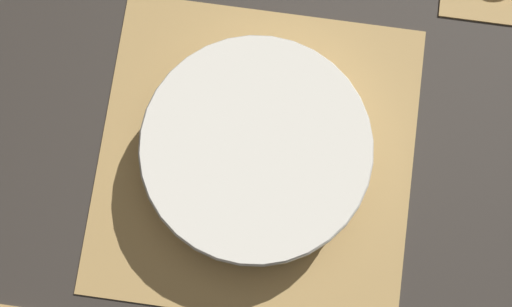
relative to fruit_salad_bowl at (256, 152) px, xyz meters
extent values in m
plane|color=#2D2823|center=(0.00, 0.00, -0.05)|extent=(6.00, 6.00, 0.00)
cube|color=#A8844C|center=(0.00, 0.00, -0.05)|extent=(0.40, 0.40, 0.01)
cube|color=#3D2D19|center=(-0.13, 0.00, -0.04)|extent=(0.01, 0.39, 0.00)
cube|color=#3D2D19|center=(-0.07, 0.00, -0.04)|extent=(0.01, 0.39, 0.00)
cube|color=#3D2D19|center=(0.00, 0.00, -0.04)|extent=(0.01, 0.39, 0.00)
cube|color=#3D2D19|center=(0.07, 0.00, -0.04)|extent=(0.01, 0.39, 0.00)
cube|color=#3D2D19|center=(0.13, 0.00, -0.04)|extent=(0.01, 0.39, 0.00)
cylinder|color=silver|center=(0.00, 0.00, 0.00)|extent=(0.27, 0.27, 0.07)
torus|color=silver|center=(0.00, 0.00, 0.03)|extent=(0.28, 0.28, 0.01)
cylinder|color=#F4EABC|center=(0.03, -0.02, 0.03)|extent=(0.03, 0.03, 0.01)
cylinder|color=#F4EABC|center=(0.09, 0.01, -0.03)|extent=(0.03, 0.03, 0.01)
cylinder|color=#F4EABC|center=(0.04, 0.10, 0.00)|extent=(0.03, 0.03, 0.01)
cylinder|color=#F4EABC|center=(0.10, 0.01, 0.01)|extent=(0.03, 0.03, 0.01)
cylinder|color=#F4EABC|center=(0.04, 0.06, -0.02)|extent=(0.03, 0.03, 0.01)
cylinder|color=#F4EABC|center=(-0.05, -0.10, -0.03)|extent=(0.03, 0.03, 0.01)
cylinder|color=#F4EABC|center=(-0.02, -0.03, 0.01)|extent=(0.03, 0.03, 0.01)
cube|color=#EFEACC|center=(0.09, -0.05, -0.03)|extent=(0.02, 0.02, 0.02)
cube|color=#EFEACC|center=(-0.06, -0.07, 0.02)|extent=(0.02, 0.02, 0.02)
cube|color=#EFEACC|center=(-0.08, 0.05, 0.00)|extent=(0.03, 0.03, 0.03)
cube|color=#EFEACC|center=(0.06, -0.08, 0.00)|extent=(0.02, 0.02, 0.02)
cube|color=#EFEACC|center=(-0.06, -0.02, 0.01)|extent=(0.03, 0.03, 0.03)
cube|color=#EFEACC|center=(-0.02, 0.05, 0.01)|extent=(0.02, 0.02, 0.02)
cube|color=#EFEACC|center=(0.00, -0.10, 0.01)|extent=(0.03, 0.03, 0.03)
cube|color=#EFEACC|center=(-0.02, -0.06, -0.02)|extent=(0.02, 0.02, 0.02)
cube|color=#EFEACC|center=(-0.05, 0.02, -0.02)|extent=(0.02, 0.02, 0.02)
cube|color=#EFEACC|center=(0.00, 0.09, 0.01)|extent=(0.03, 0.03, 0.03)
cube|color=#EFEACC|center=(0.01, -0.04, -0.01)|extent=(0.02, 0.02, 0.02)
ellipsoid|color=orange|center=(0.05, 0.02, 0.00)|extent=(0.03, 0.02, 0.02)
ellipsoid|color=orange|center=(-0.07, 0.07, -0.03)|extent=(0.03, 0.01, 0.01)
ellipsoid|color=#B2231E|center=(-0.03, 0.11, 0.02)|extent=(0.04, 0.02, 0.02)
ellipsoid|color=orange|center=(0.07, 0.04, -0.02)|extent=(0.03, 0.02, 0.01)
ellipsoid|color=orange|center=(-0.05, 0.09, 0.01)|extent=(0.03, 0.02, 0.01)
ellipsoid|color=orange|center=(0.04, -0.01, -0.02)|extent=(0.03, 0.01, 0.01)
ellipsoid|color=orange|center=(0.07, -0.01, -0.02)|extent=(0.03, 0.02, 0.01)
ellipsoid|color=orange|center=(0.01, 0.05, 0.01)|extent=(0.03, 0.02, 0.01)
camera|label=1|loc=(-0.02, 0.16, 0.85)|focal=50.00mm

